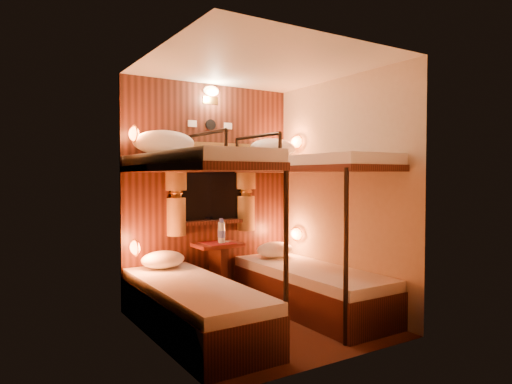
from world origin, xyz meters
TOP-DOWN VIEW (x-y plane):
  - floor at (0.00, 0.00)m, footprint 2.10×2.10m
  - ceiling at (0.00, 0.00)m, footprint 2.10×2.10m
  - wall_back at (0.00, 1.05)m, footprint 2.40×0.00m
  - wall_front at (0.00, -1.05)m, footprint 2.40×0.00m
  - wall_left at (-1.00, 0.00)m, footprint 0.00×2.40m
  - wall_right at (1.00, 0.00)m, footprint 0.00×2.40m
  - back_panel at (0.00, 1.04)m, footprint 2.00×0.03m
  - bunk_left at (-0.65, 0.07)m, footprint 0.72×1.90m
  - bunk_right at (0.65, 0.07)m, footprint 0.72×1.90m
  - window at (0.00, 1.00)m, footprint 1.00×0.12m
  - curtains at (0.00, 0.97)m, footprint 1.10×0.22m
  - back_fixtures at (0.00, 1.00)m, footprint 0.54×0.09m
  - reading_lamps at (-0.00, 0.70)m, footprint 2.00×0.20m
  - table at (0.00, 0.85)m, footprint 0.50×0.34m
  - bottle_left at (0.03, 0.82)m, footprint 0.08×0.08m
  - bottle_right at (0.06, 0.88)m, footprint 0.08×0.08m
  - sachet_a at (0.09, 0.86)m, footprint 0.11×0.09m
  - sachet_b at (0.14, 0.90)m, footprint 0.10×0.10m
  - pillow_lower_left at (-0.65, 0.79)m, footprint 0.44×0.32m
  - pillow_lower_right at (0.65, 0.70)m, footprint 0.45×0.32m
  - pillow_upper_left at (-0.65, 0.73)m, footprint 0.62×0.44m
  - pillow_upper_right at (0.65, 0.74)m, footprint 0.56×0.40m

SIDE VIEW (x-z plane):
  - floor at x=0.00m, z-range 0.00..0.00m
  - table at x=0.00m, z-range 0.09..0.74m
  - pillow_lower_left at x=-0.65m, z-range 0.46..0.63m
  - pillow_lower_right at x=0.65m, z-range 0.46..0.63m
  - bunk_left at x=-0.65m, z-range -0.35..1.47m
  - bunk_right at x=0.65m, z-range -0.35..1.47m
  - sachet_b at x=0.14m, z-range 0.65..0.66m
  - sachet_a at x=0.09m, z-range 0.65..0.66m
  - bottle_left at x=0.03m, z-range 0.63..0.89m
  - bottle_right at x=0.06m, z-range 0.63..0.90m
  - window at x=0.00m, z-range 0.79..1.58m
  - wall_back at x=0.00m, z-range 0.00..2.40m
  - wall_front at x=0.00m, z-range 0.00..2.40m
  - wall_left at x=-1.00m, z-range 0.00..2.40m
  - wall_right at x=1.00m, z-range 0.00..2.40m
  - back_panel at x=0.00m, z-range 0.00..2.40m
  - reading_lamps at x=0.00m, z-range 0.62..1.86m
  - curtains at x=0.00m, z-range 0.76..1.76m
  - pillow_upper_right at x=0.65m, z-range 1.59..1.81m
  - pillow_upper_left at x=-0.65m, z-range 1.59..1.83m
  - back_fixtures at x=0.00m, z-range 2.00..2.49m
  - ceiling at x=0.00m, z-range 2.40..2.40m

